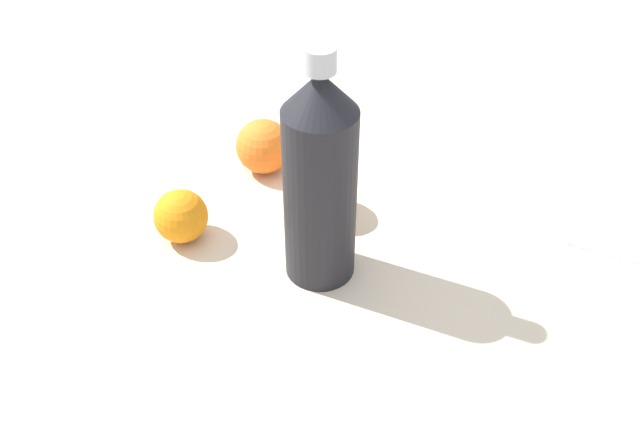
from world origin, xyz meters
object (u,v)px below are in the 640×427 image
(orange_1, at_px, (320,189))
(orange_2, at_px, (181,216))
(folded_napkin, at_px, (633,218))
(orange_0, at_px, (263,146))
(water_bottle, at_px, (320,179))

(orange_1, height_order, orange_2, orange_1)
(orange_2, xyz_separation_m, folded_napkin, (-0.53, -0.15, -0.03))
(orange_2, bearing_deg, folded_napkin, -164.39)
(orange_0, bearing_deg, folded_napkin, 179.27)
(orange_2, relative_size, folded_napkin, 0.39)
(orange_0, relative_size, orange_1, 1.04)
(water_bottle, bearing_deg, folded_napkin, 20.61)
(orange_1, bearing_deg, water_bottle, 102.54)
(water_bottle, height_order, orange_0, water_bottle)
(orange_0, bearing_deg, orange_2, 69.66)
(water_bottle, relative_size, folded_napkin, 1.69)
(water_bottle, xyz_separation_m, folded_napkin, (-0.36, -0.16, -0.12))
(water_bottle, xyz_separation_m, orange_2, (0.17, -0.02, -0.09))
(orange_0, xyz_separation_m, orange_2, (0.06, 0.15, -0.00))
(water_bottle, relative_size, orange_2, 4.30)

